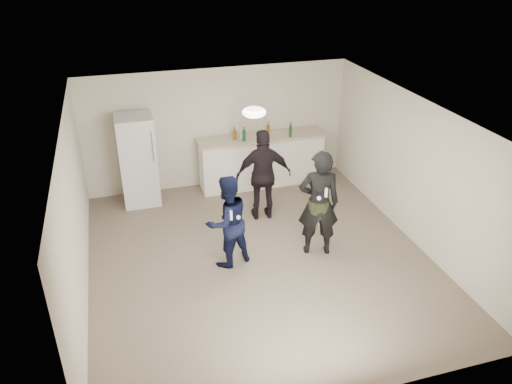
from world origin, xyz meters
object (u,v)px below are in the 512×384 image
object	(u,v)px
counter	(262,161)
spectator	(264,175)
man	(227,222)
woman	(319,203)
shaker	(234,134)
fridge	(138,160)

from	to	relation	value
counter	spectator	distance (m)	1.46
man	woman	distance (m)	1.52
shaker	counter	bearing A→B (deg)	-8.57
counter	man	xyz separation A→B (m)	(-1.37, -2.64, 0.26)
fridge	man	xyz separation A→B (m)	(1.17, -2.57, -0.12)
spectator	woman	bearing A→B (deg)	117.34
fridge	spectator	world-z (taller)	fridge
counter	spectator	size ratio (longest dim) A/B	1.48
counter	man	distance (m)	2.98
man	woman	bearing A→B (deg)	156.25
shaker	spectator	world-z (taller)	spectator
fridge	woman	world-z (taller)	woman
shaker	man	world-z (taller)	man
fridge	man	distance (m)	2.82
woman	spectator	bearing A→B (deg)	-53.67
man	woman	world-z (taller)	woman
woman	counter	bearing A→B (deg)	-71.44
counter	shaker	distance (m)	0.87
fridge	spectator	size ratio (longest dim) A/B	1.02
counter	fridge	distance (m)	2.57
woman	spectator	size ratio (longest dim) A/B	1.06
man	woman	xyz separation A→B (m)	(1.51, -0.10, 0.15)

